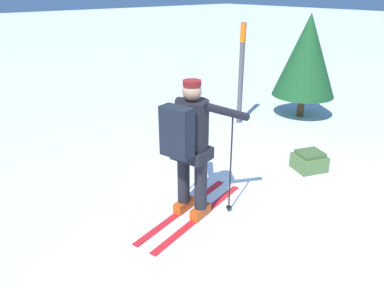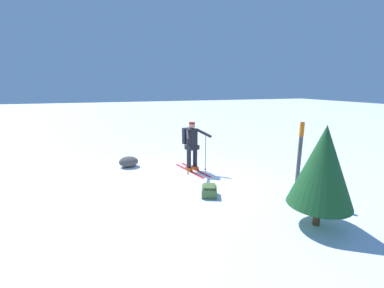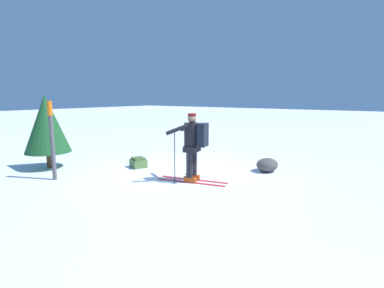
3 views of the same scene
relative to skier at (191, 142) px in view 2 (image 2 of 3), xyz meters
name	(u,v)px [view 2 (image 2 of 3)]	position (x,y,z in m)	size (l,w,h in m)	color
ground_plane	(179,180)	(0.67, 0.79, -0.98)	(80.00, 80.00, 0.00)	white
skier	(191,142)	(0.00, 0.00, 0.00)	(0.95, 1.79, 1.66)	red
dropped_backpack	(209,191)	(0.24, 2.15, -0.84)	(0.53, 0.55, 0.29)	#4C6B38
trail_marker	(299,155)	(-1.89, 2.90, 0.15)	(0.11, 0.11, 1.95)	#4C4C51
rock_boulder	(129,162)	(2.00, -1.09, -0.79)	(0.67, 0.57, 0.37)	#474442
pine_tree	(323,166)	(-1.32, 4.19, 0.30)	(1.26, 1.26, 2.11)	#4C331E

